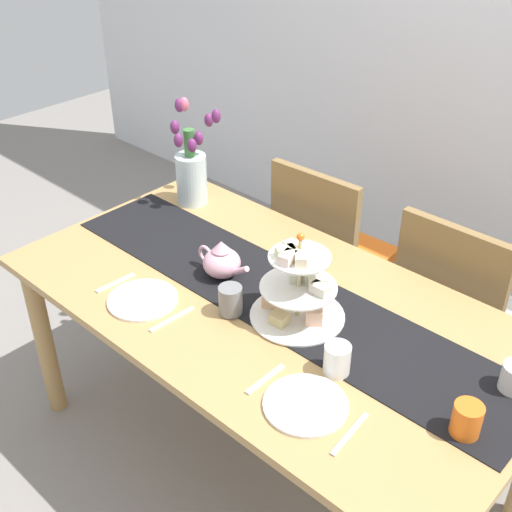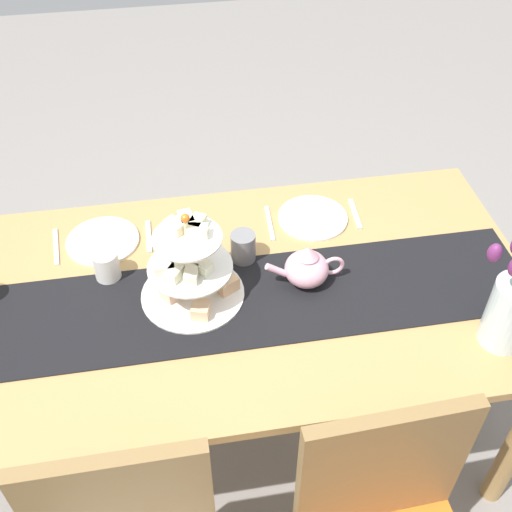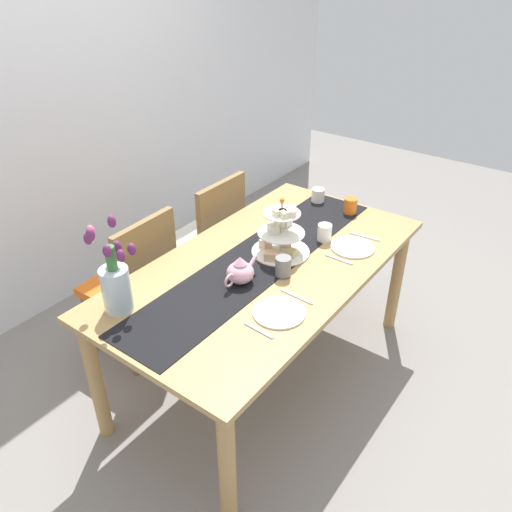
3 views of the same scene
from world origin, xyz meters
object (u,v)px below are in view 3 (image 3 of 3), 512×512
Objects in this scene: tulip_vase at (115,281)px; dinner_plate_right at (352,247)px; dining_table at (266,279)px; fork_left at (259,330)px; cream_jug at (318,195)px; tiered_cake_stand at (280,236)px; chair_right at (209,237)px; knife_left at (297,297)px; fork_right at (339,259)px; mug_grey at (283,266)px; chair_left at (136,281)px; mug_white_text at (324,233)px; mug_orange at (350,206)px; dinner_plate_left at (279,312)px; knife_right at (365,237)px; teapot at (240,272)px.

dinner_plate_right is at bearing -28.31° from tulip_vase.
fork_left reaches higher than dining_table.
fork_left is (-1.21, -0.43, -0.04)m from cream_jug.
tiered_cake_stand is 0.64m from fork_left.
knife_left is at bearing -117.09° from chair_right.
chair_right is at bearing 62.91° from knife_left.
fork_right is at bearing 0.00° from fork_left.
mug_grey reaches higher than fork_right.
chair_left is 1.08m from mug_white_text.
mug_white_text is at bearing -88.50° from chair_right.
chair_left is at bearing 152.48° from cream_jug.
cream_jug is at bearing -52.39° from chair_right.
dining_table is at bearing 71.04° from mug_grey.
mug_grey reaches higher than dinner_plate_right.
dinner_plate_right is at bearing -35.76° from dining_table.
mug_grey is at bearing 53.85° from knife_left.
chair_left is at bearing 44.16° from tulip_vase.
knife_left is (-0.92, -0.43, -0.04)m from cream_jug.
tulip_vase is at bearing 146.39° from mug_grey.
dining_table is 0.23m from tiered_cake_stand.
mug_orange is (0.39, -0.77, 0.29)m from chair_right.
mug_orange is at bearing 29.50° from dinner_plate_right.
dinner_plate_left reaches higher than knife_right.
teapot is 0.30m from dinner_plate_left.
dinner_plate_right is at bearing 0.00° from dinner_plate_left.
dining_table is at bearing 0.00° from teapot.
dinner_plate_left is (-0.02, -0.97, 0.25)m from chair_left.
dinner_plate_right is (0.27, -0.28, -0.10)m from tiered_cake_stand.
mug_grey is at bearing -178.68° from mug_white_text.
knife_left is at bearing -82.78° from chair_left.
dinner_plate_left is at bearing -123.44° from chair_right.
fork_right is 0.33m from mug_grey.
mug_white_text is at bearing -51.70° from chair_left.
chair_left is 1.31m from mug_orange.
chair_right is 1.01m from dinner_plate_right.
fork_right is at bearing 180.00° from knife_right.
tulip_vase is 5.02× the size of cream_jug.
dinner_plate_right is at bearing 180.00° from knife_right.
chair_right is 1.01m from fork_right.
tulip_vase is 1.48m from mug_orange.
dinner_plate_right is (0.83, 0.00, 0.00)m from fork_left.
tulip_vase reaches higher than cream_jug.
dinner_plate_left is 1.53× the size of fork_left.
chair_left is 6.07× the size of fork_right.
chair_right is 0.86m from mug_white_text.
mug_orange is (1.43, -0.38, -0.10)m from tulip_vase.
chair_right is 5.35× the size of knife_left.
chair_left is at bearing 80.30° from fork_left.
chair_right is at bearing 92.42° from dinner_plate_right.
chair_left is 2.13× the size of tulip_vase.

